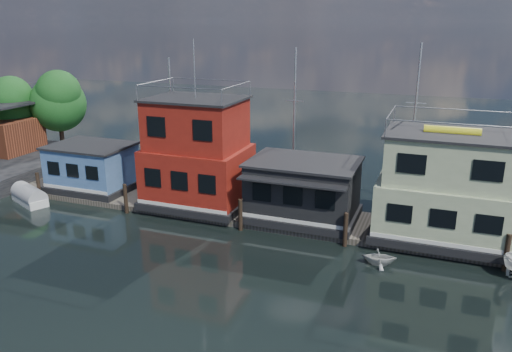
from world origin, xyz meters
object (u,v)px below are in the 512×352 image
at_px(houseboat_dark, 303,190).
at_px(dinghy_white, 379,257).
at_px(houseboat_red, 197,155).
at_px(tarp_runabout, 29,196).
at_px(houseboat_green, 445,189).
at_px(houseboat_blue, 92,167).

distance_m(houseboat_dark, dinghy_white, 7.64).
height_order(houseboat_red, tarp_runabout, houseboat_red).
height_order(houseboat_red, houseboat_green, houseboat_red).
bearing_deg(houseboat_green, tarp_runabout, -172.94).
bearing_deg(dinghy_white, houseboat_dark, 42.17).
relative_size(houseboat_dark, dinghy_white, 3.82).
bearing_deg(houseboat_blue, dinghy_white, -11.11).
bearing_deg(houseboat_dark, houseboat_blue, 179.94).
height_order(houseboat_green, dinghy_white, houseboat_green).
relative_size(houseboat_blue, tarp_runabout, 1.64).
bearing_deg(dinghy_white, tarp_runabout, 78.28).
xyz_separation_m(houseboat_dark, houseboat_green, (9.00, 0.02, 1.13)).
xyz_separation_m(houseboat_red, houseboat_dark, (8.00, -0.02, -1.69)).
bearing_deg(houseboat_blue, houseboat_red, 0.00).
relative_size(houseboat_dark, houseboat_green, 0.88).
xyz_separation_m(houseboat_green, dinghy_white, (-3.17, -4.58, -3.04)).
bearing_deg(tarp_runabout, houseboat_red, 40.40).
bearing_deg(houseboat_dark, houseboat_red, 179.86).
xyz_separation_m(houseboat_green, tarp_runabout, (-29.66, -3.68, -3.00)).
bearing_deg(houseboat_blue, tarp_runabout, -130.72).
xyz_separation_m(houseboat_red, dinghy_white, (13.83, -4.58, -3.59)).
bearing_deg(houseboat_red, houseboat_blue, -180.00).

